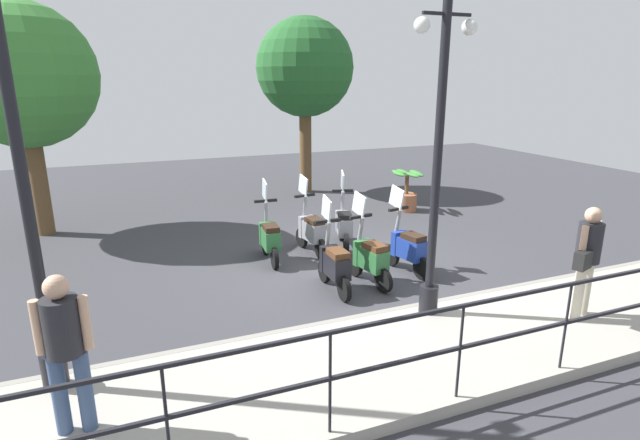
% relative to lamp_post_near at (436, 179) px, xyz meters
% --- Properties ---
extents(ground_plane, '(28.00, 28.00, 0.00)m').
position_rel_lamp_post_near_xyz_m(ground_plane, '(2.40, 0.12, -2.09)').
color(ground_plane, '#38383D').
extents(promenade_walkway, '(2.20, 20.00, 0.15)m').
position_rel_lamp_post_near_xyz_m(promenade_walkway, '(-0.75, 0.12, -2.01)').
color(promenade_walkway, '#A39E93').
rests_on(promenade_walkway, ground_plane).
extents(fence_railing, '(0.04, 16.03, 1.07)m').
position_rel_lamp_post_near_xyz_m(fence_railing, '(-1.80, 0.12, -1.19)').
color(fence_railing, black).
rests_on(fence_railing, promenade_walkway).
extents(lamp_post_near, '(0.26, 0.90, 4.37)m').
position_rel_lamp_post_near_xyz_m(lamp_post_near, '(0.00, 0.00, 0.00)').
color(lamp_post_near, black).
rests_on(lamp_post_near, promenade_walkway).
extents(lamp_post_far, '(0.26, 0.90, 4.64)m').
position_rel_lamp_post_near_xyz_m(lamp_post_far, '(0.00, 4.79, 0.13)').
color(lamp_post_far, black).
rests_on(lamp_post_far, promenade_walkway).
extents(pedestrian_with_bag, '(0.44, 0.62, 1.59)m').
position_rel_lamp_post_near_xyz_m(pedestrian_with_bag, '(-0.93, -1.87, -1.01)').
color(pedestrian_with_bag, beige).
rests_on(pedestrian_with_bag, promenade_walkway).
extents(pedestrian_distant, '(0.37, 0.49, 1.59)m').
position_rel_lamp_post_near_xyz_m(pedestrian_distant, '(-0.87, 4.53, -1.01)').
color(pedestrian_distant, '#384C70').
rests_on(pedestrian_distant, promenade_walkway).
extents(tree_large, '(3.00, 3.00, 4.94)m').
position_rel_lamp_post_near_xyz_m(tree_large, '(6.78, 5.58, 1.33)').
color(tree_large, brown).
rests_on(tree_large, ground_plane).
extents(tree_distant, '(2.83, 2.83, 5.09)m').
position_rel_lamp_post_near_xyz_m(tree_distant, '(8.65, -1.36, 1.56)').
color(tree_distant, brown).
rests_on(tree_distant, ground_plane).
extents(potted_palm, '(1.06, 0.66, 1.05)m').
position_rel_lamp_post_near_xyz_m(potted_palm, '(5.52, -3.01, -1.64)').
color(potted_palm, '#9E5B3D').
rests_on(potted_palm, ground_plane).
extents(scooter_near_0, '(1.22, 0.48, 1.54)m').
position_rel_lamp_post_near_xyz_m(scooter_near_0, '(1.74, -0.71, -1.60)').
color(scooter_near_0, black).
rests_on(scooter_near_0, ground_plane).
extents(scooter_near_1, '(1.23, 0.46, 1.54)m').
position_rel_lamp_post_near_xyz_m(scooter_near_1, '(1.53, 0.16, -1.60)').
color(scooter_near_1, black).
rests_on(scooter_near_1, ground_plane).
extents(scooter_near_2, '(1.23, 0.44, 1.54)m').
position_rel_lamp_post_near_xyz_m(scooter_near_2, '(1.48, 0.83, -1.60)').
color(scooter_near_2, black).
rests_on(scooter_near_2, ground_plane).
extents(scooter_far_0, '(1.20, 0.55, 1.54)m').
position_rel_lamp_post_near_xyz_m(scooter_far_0, '(3.47, -0.26, -1.60)').
color(scooter_far_0, black).
rests_on(scooter_far_0, ground_plane).
extents(scooter_far_1, '(1.23, 0.44, 1.54)m').
position_rel_lamp_post_near_xyz_m(scooter_far_1, '(3.35, 0.51, -1.60)').
color(scooter_far_1, black).
rests_on(scooter_far_1, ground_plane).
extents(scooter_far_2, '(1.23, 0.44, 1.54)m').
position_rel_lamp_post_near_xyz_m(scooter_far_2, '(3.21, 1.41, -1.60)').
color(scooter_far_2, black).
rests_on(scooter_far_2, ground_plane).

